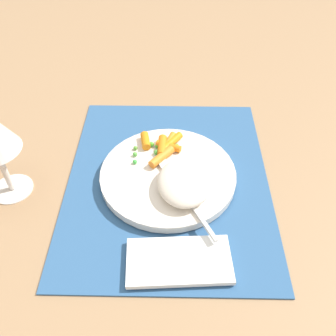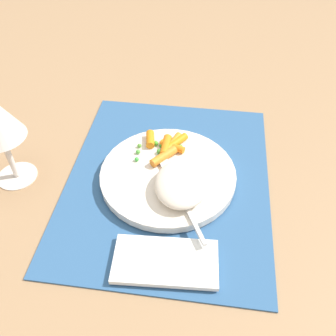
# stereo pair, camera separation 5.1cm
# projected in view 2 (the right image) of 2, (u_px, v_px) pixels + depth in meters

# --- Properties ---
(ground_plane) EXTENTS (2.40, 2.40, 0.00)m
(ground_plane) POSITION_uv_depth(u_px,v_px,m) (168.00, 180.00, 0.64)
(ground_plane) COLOR #997551
(placemat) EXTENTS (0.43, 0.34, 0.01)m
(placemat) POSITION_uv_depth(u_px,v_px,m) (168.00, 179.00, 0.64)
(placemat) COLOR #2D5684
(placemat) RESTS_ON ground_plane
(plate) EXTENTS (0.23, 0.23, 0.01)m
(plate) POSITION_uv_depth(u_px,v_px,m) (168.00, 175.00, 0.63)
(plate) COLOR silver
(plate) RESTS_ON placemat
(rice_mound) EXTENTS (0.11, 0.09, 0.03)m
(rice_mound) POSITION_uv_depth(u_px,v_px,m) (182.00, 183.00, 0.59)
(rice_mound) COLOR beige
(rice_mound) RESTS_ON plate
(carrot_portion) EXTENTS (0.09, 0.08, 0.02)m
(carrot_portion) POSITION_uv_depth(u_px,v_px,m) (166.00, 146.00, 0.67)
(carrot_portion) COLOR orange
(carrot_portion) RESTS_ON plate
(pea_scatter) EXTENTS (0.05, 0.08, 0.01)m
(pea_scatter) POSITION_uv_depth(u_px,v_px,m) (158.00, 148.00, 0.67)
(pea_scatter) COLOR green
(pea_scatter) RESTS_ON plate
(fork) EXTENTS (0.18, 0.10, 0.01)m
(fork) POSITION_uv_depth(u_px,v_px,m) (176.00, 187.00, 0.60)
(fork) COLOR silver
(fork) RESTS_ON plate
(napkin) EXTENTS (0.09, 0.15, 0.01)m
(napkin) POSITION_uv_depth(u_px,v_px,m) (166.00, 261.00, 0.52)
(napkin) COLOR white
(napkin) RESTS_ON placemat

